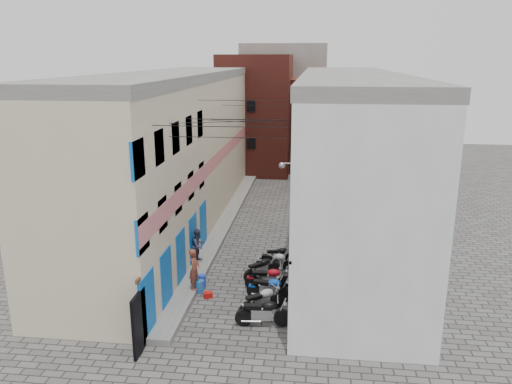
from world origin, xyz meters
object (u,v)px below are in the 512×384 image
at_px(red_crate, 208,295).
at_px(motorcycle_f, 276,260).
at_px(motorcycle_b, 262,299).
at_px(water_jug_far, 202,281).
at_px(person_a, 194,269).
at_px(motorcycle_c, 270,287).
at_px(motorcycle_e, 262,267).
at_px(motorcycle_d, 269,277).
at_px(motorcycle_g, 279,254).
at_px(motorcycle_a, 263,311).
at_px(person_b, 198,245).
at_px(water_jug_near, 200,287).

bearing_deg(red_crate, motorcycle_f, 49.07).
relative_size(motorcycle_b, water_jug_far, 3.63).
xyz_separation_m(motorcycle_b, water_jug_far, (-2.87, 1.97, -0.31)).
bearing_deg(water_jug_far, person_a, -102.04).
bearing_deg(motorcycle_c, red_crate, -80.20).
relative_size(motorcycle_e, red_crate, 5.23).
relative_size(motorcycle_b, person_a, 1.12).
height_order(motorcycle_d, motorcycle_g, motorcycle_d).
relative_size(motorcycle_a, person_b, 1.30).
relative_size(motorcycle_d, water_jug_far, 3.70).
height_order(motorcycle_c, motorcycle_e, motorcycle_c).
xyz_separation_m(motorcycle_g, water_jug_far, (-3.16, -2.95, -0.22)).
bearing_deg(person_b, person_a, -145.70).
bearing_deg(motorcycle_a, motorcycle_g, 173.80).
distance_m(motorcycle_a, person_b, 6.38).
bearing_deg(motorcycle_g, motorcycle_a, -15.84).
relative_size(motorcycle_c, water_jug_near, 3.56).
bearing_deg(red_crate, motorcycle_b, -22.62).
height_order(motorcycle_c, person_a, person_a).
bearing_deg(water_jug_far, motorcycle_g, 43.01).
xyz_separation_m(motorcycle_c, person_b, (-3.73, 3.01, 0.50)).
distance_m(motorcycle_c, motorcycle_d, 0.89).
xyz_separation_m(motorcycle_d, motorcycle_f, (0.14, 1.98, -0.05)).
relative_size(motorcycle_d, motorcycle_g, 1.20).
height_order(water_jug_near, water_jug_far, water_jug_far).
bearing_deg(red_crate, person_a, 156.77).
distance_m(motorcycle_e, motorcycle_g, 1.91).
bearing_deg(water_jug_near, motorcycle_c, -4.87).
height_order(person_a, water_jug_far, person_a).
distance_m(motorcycle_a, red_crate, 3.30).
bearing_deg(motorcycle_c, water_jug_far, -98.40).
bearing_deg(motorcycle_g, red_crate, -49.09).
height_order(motorcycle_b, water_jug_far, motorcycle_b).
bearing_deg(red_crate, motorcycle_g, 55.46).
distance_m(motorcycle_c, motorcycle_e, 2.06).
relative_size(motorcycle_c, person_a, 1.10).
bearing_deg(motorcycle_d, motorcycle_a, -1.85).
bearing_deg(person_b, motorcycle_d, -96.36).
bearing_deg(motorcycle_g, motorcycle_c, -15.99).
bearing_deg(water_jug_near, motorcycle_g, 48.19).
xyz_separation_m(water_jug_near, red_crate, (0.44, -0.40, -0.16)).
bearing_deg(motorcycle_e, red_crate, -86.75).
bearing_deg(motorcycle_b, person_b, -177.31).
distance_m(motorcycle_g, water_jug_far, 4.33).
distance_m(motorcycle_d, motorcycle_f, 1.99).
xyz_separation_m(motorcycle_c, motorcycle_g, (0.10, 3.77, -0.07)).
xyz_separation_m(motorcycle_c, motorcycle_e, (-0.56, 1.98, -0.01)).
bearing_deg(person_a, motorcycle_b, -111.49).
height_order(water_jug_far, red_crate, water_jug_far).
bearing_deg(motorcycle_f, water_jug_far, -49.56).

